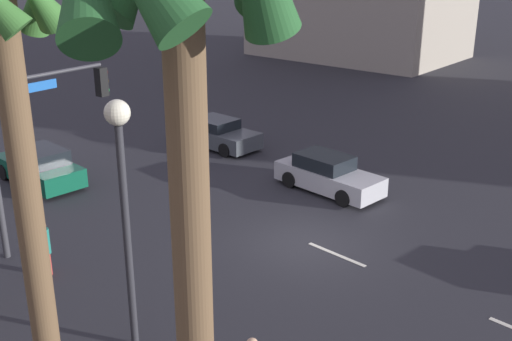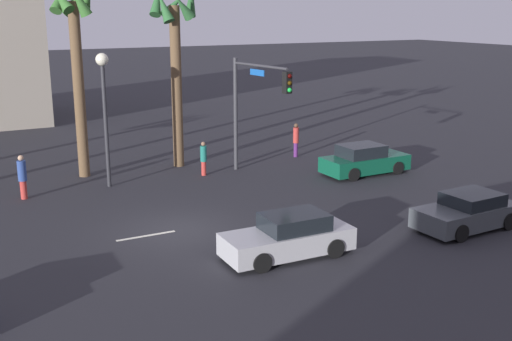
{
  "view_description": "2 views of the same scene",
  "coord_description": "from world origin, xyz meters",
  "px_view_note": "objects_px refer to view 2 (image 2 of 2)",
  "views": [
    {
      "loc": [
        -11.53,
        13.92,
        9.02
      ],
      "look_at": [
        2.19,
        0.09,
        1.91
      ],
      "focal_mm": 43.59,
      "sensor_mm": 36.0,
      "label": 1
    },
    {
      "loc": [
        -7.66,
        -20.62,
        7.85
      ],
      "look_at": [
        2.92,
        -0.54,
        2.04
      ],
      "focal_mm": 44.38,
      "sensor_mm": 36.0,
      "label": 2
    }
  ],
  "objects_px": {
    "palm_tree_0": "(76,46)",
    "car_0": "(289,237)",
    "car_1": "(468,212)",
    "pedestrian_0": "(22,176)",
    "car_3": "(364,160)",
    "palm_tree_3": "(175,45)",
    "streetlamp": "(104,94)",
    "pedestrian_1": "(204,158)",
    "pedestrian_2": "(296,139)",
    "traffic_signal": "(254,98)"
  },
  "relations": [
    {
      "from": "palm_tree_3",
      "to": "car_3",
      "type": "bearing_deg",
      "value": -37.98
    },
    {
      "from": "pedestrian_2",
      "to": "car_0",
      "type": "bearing_deg",
      "value": -122.17
    },
    {
      "from": "car_3",
      "to": "traffic_signal",
      "type": "relative_size",
      "value": 0.78
    },
    {
      "from": "pedestrian_0",
      "to": "car_0",
      "type": "bearing_deg",
      "value": -58.22
    },
    {
      "from": "car_0",
      "to": "traffic_signal",
      "type": "bearing_deg",
      "value": 68.78
    },
    {
      "from": "car_3",
      "to": "palm_tree_0",
      "type": "relative_size",
      "value": 0.48
    },
    {
      "from": "car_0",
      "to": "car_3",
      "type": "relative_size",
      "value": 1.0
    },
    {
      "from": "car_1",
      "to": "car_3",
      "type": "height_order",
      "value": "car_3"
    },
    {
      "from": "car_0",
      "to": "pedestrian_1",
      "type": "distance_m",
      "value": 10.98
    },
    {
      "from": "palm_tree_3",
      "to": "palm_tree_0",
      "type": "bearing_deg",
      "value": 177.81
    },
    {
      "from": "car_3",
      "to": "streetlamp",
      "type": "distance_m",
      "value": 12.69
    },
    {
      "from": "car_0",
      "to": "car_3",
      "type": "height_order",
      "value": "car_3"
    },
    {
      "from": "car_0",
      "to": "palm_tree_0",
      "type": "height_order",
      "value": "palm_tree_0"
    },
    {
      "from": "car_1",
      "to": "streetlamp",
      "type": "distance_m",
      "value": 15.95
    },
    {
      "from": "car_1",
      "to": "pedestrian_0",
      "type": "distance_m",
      "value": 18.05
    },
    {
      "from": "palm_tree_0",
      "to": "car_0",
      "type": "bearing_deg",
      "value": -75.36
    },
    {
      "from": "pedestrian_0",
      "to": "pedestrian_1",
      "type": "height_order",
      "value": "pedestrian_0"
    },
    {
      "from": "car_1",
      "to": "pedestrian_1",
      "type": "bearing_deg",
      "value": 115.51
    },
    {
      "from": "palm_tree_0",
      "to": "pedestrian_0",
      "type": "bearing_deg",
      "value": -140.26
    },
    {
      "from": "car_0",
      "to": "streetlamp",
      "type": "height_order",
      "value": "streetlamp"
    },
    {
      "from": "car_3",
      "to": "pedestrian_2",
      "type": "height_order",
      "value": "pedestrian_2"
    },
    {
      "from": "pedestrian_0",
      "to": "traffic_signal",
      "type": "bearing_deg",
      "value": -6.25
    },
    {
      "from": "streetlamp",
      "to": "palm_tree_3",
      "type": "distance_m",
      "value": 5.14
    },
    {
      "from": "streetlamp",
      "to": "car_3",
      "type": "bearing_deg",
      "value": -17.06
    },
    {
      "from": "car_0",
      "to": "pedestrian_1",
      "type": "xyz_separation_m",
      "value": [
        1.64,
        10.85,
        0.23
      ]
    },
    {
      "from": "pedestrian_1",
      "to": "palm_tree_0",
      "type": "height_order",
      "value": "palm_tree_0"
    },
    {
      "from": "traffic_signal",
      "to": "streetlamp",
      "type": "distance_m",
      "value": 6.86
    },
    {
      "from": "car_3",
      "to": "pedestrian_0",
      "type": "xyz_separation_m",
      "value": [
        -15.38,
        3.34,
        0.33
      ]
    },
    {
      "from": "pedestrian_1",
      "to": "car_3",
      "type": "bearing_deg",
      "value": -25.71
    },
    {
      "from": "pedestrian_0",
      "to": "pedestrian_2",
      "type": "relative_size",
      "value": 1.03
    },
    {
      "from": "car_3",
      "to": "streetlamp",
      "type": "xyz_separation_m",
      "value": [
        -11.65,
        3.57,
        3.55
      ]
    },
    {
      "from": "streetlamp",
      "to": "pedestrian_2",
      "type": "height_order",
      "value": "streetlamp"
    },
    {
      "from": "car_3",
      "to": "palm_tree_3",
      "type": "height_order",
      "value": "palm_tree_3"
    },
    {
      "from": "car_1",
      "to": "palm_tree_3",
      "type": "relative_size",
      "value": 0.45
    },
    {
      "from": "pedestrian_2",
      "to": "car_3",
      "type": "bearing_deg",
      "value": -77.77
    },
    {
      "from": "car_1",
      "to": "pedestrian_1",
      "type": "relative_size",
      "value": 2.47
    },
    {
      "from": "palm_tree_3",
      "to": "pedestrian_2",
      "type": "bearing_deg",
      "value": -9.49
    },
    {
      "from": "pedestrian_1",
      "to": "car_1",
      "type": "bearing_deg",
      "value": -64.49
    },
    {
      "from": "pedestrian_0",
      "to": "palm_tree_0",
      "type": "distance_m",
      "value": 6.64
    },
    {
      "from": "traffic_signal",
      "to": "car_1",
      "type": "bearing_deg",
      "value": -71.78
    },
    {
      "from": "car_3",
      "to": "palm_tree_3",
      "type": "distance_m",
      "value": 10.89
    },
    {
      "from": "car_3",
      "to": "traffic_signal",
      "type": "xyz_separation_m",
      "value": [
        -4.94,
        2.2,
        3.11
      ]
    },
    {
      "from": "car_3",
      "to": "pedestrian_1",
      "type": "height_order",
      "value": "pedestrian_1"
    },
    {
      "from": "palm_tree_0",
      "to": "car_1",
      "type": "bearing_deg",
      "value": -53.01
    },
    {
      "from": "car_3",
      "to": "streetlamp",
      "type": "relative_size",
      "value": 0.72
    },
    {
      "from": "car_0",
      "to": "car_1",
      "type": "bearing_deg",
      "value": -5.96
    },
    {
      "from": "traffic_signal",
      "to": "pedestrian_1",
      "type": "bearing_deg",
      "value": 150.42
    },
    {
      "from": "car_1",
      "to": "palm_tree_0",
      "type": "height_order",
      "value": "palm_tree_0"
    },
    {
      "from": "car_0",
      "to": "car_3",
      "type": "bearing_deg",
      "value": 40.64
    },
    {
      "from": "car_0",
      "to": "pedestrian_1",
      "type": "relative_size",
      "value": 2.61
    }
  ]
}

